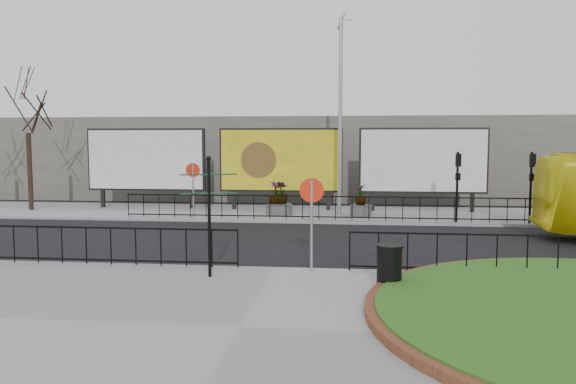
# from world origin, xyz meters

# --- Properties ---
(ground) EXTENTS (90.00, 90.00, 0.00)m
(ground) POSITION_xyz_m (0.00, 0.00, 0.00)
(ground) COLOR black
(ground) RESTS_ON ground
(pavement_near) EXTENTS (30.00, 10.00, 0.12)m
(pavement_near) POSITION_xyz_m (0.00, -5.00, 0.06)
(pavement_near) COLOR gray
(pavement_near) RESTS_ON ground
(pavement_far) EXTENTS (44.00, 6.00, 0.12)m
(pavement_far) POSITION_xyz_m (0.00, 12.00, 0.06)
(pavement_far) COLOR gray
(pavement_far) RESTS_ON ground
(railing_near_left) EXTENTS (10.00, 0.10, 1.10)m
(railing_near_left) POSITION_xyz_m (-6.00, -0.30, 0.67)
(railing_near_left) COLOR black
(railing_near_left) RESTS_ON pavement_near
(railing_near_right) EXTENTS (9.00, 0.10, 1.10)m
(railing_near_right) POSITION_xyz_m (6.50, -0.30, 0.67)
(railing_near_right) COLOR black
(railing_near_right) RESTS_ON pavement_near
(railing_far) EXTENTS (18.00, 0.10, 1.10)m
(railing_far) POSITION_xyz_m (1.00, 9.30, 0.67)
(railing_far) COLOR black
(railing_far) RESTS_ON pavement_far
(speed_sign_far) EXTENTS (0.64, 0.07, 2.47)m
(speed_sign_far) POSITION_xyz_m (-5.00, 9.40, 1.92)
(speed_sign_far) COLOR gray
(speed_sign_far) RESTS_ON pavement_far
(speed_sign_near) EXTENTS (0.64, 0.07, 2.47)m
(speed_sign_near) POSITION_xyz_m (1.00, -0.40, 1.92)
(speed_sign_near) COLOR gray
(speed_sign_near) RESTS_ON pavement_near
(billboard_left) EXTENTS (6.20, 0.31, 4.10)m
(billboard_left) POSITION_xyz_m (-8.50, 12.97, 2.60)
(billboard_left) COLOR black
(billboard_left) RESTS_ON pavement_far
(billboard_mid) EXTENTS (6.20, 0.31, 4.10)m
(billboard_mid) POSITION_xyz_m (-1.50, 12.97, 2.60)
(billboard_mid) COLOR black
(billboard_mid) RESTS_ON pavement_far
(billboard_right) EXTENTS (6.20, 0.31, 4.10)m
(billboard_right) POSITION_xyz_m (5.50, 12.97, 2.60)
(billboard_right) COLOR black
(billboard_right) RESTS_ON pavement_far
(lamp_post) EXTENTS (0.74, 0.18, 9.23)m
(lamp_post) POSITION_xyz_m (1.51, 11.00, 4.83)
(lamp_post) COLOR gray
(lamp_post) RESTS_ON pavement_far
(signal_pole_a) EXTENTS (0.22, 0.26, 3.00)m
(signal_pole_a) POSITION_xyz_m (6.50, 9.34, 2.10)
(signal_pole_a) COLOR black
(signal_pole_a) RESTS_ON pavement_far
(signal_pole_b) EXTENTS (0.22, 0.26, 3.00)m
(signal_pole_b) POSITION_xyz_m (9.50, 9.34, 2.10)
(signal_pole_b) COLOR black
(signal_pole_b) RESTS_ON pavement_far
(tree_left) EXTENTS (2.00, 2.00, 7.00)m
(tree_left) POSITION_xyz_m (-14.00, 11.50, 3.62)
(tree_left) COLOR #2D2119
(tree_left) RESTS_ON pavement_far
(building_backdrop) EXTENTS (40.00, 10.00, 5.00)m
(building_backdrop) POSITION_xyz_m (0.00, 22.00, 2.50)
(building_backdrop) COLOR #6A655C
(building_backdrop) RESTS_ON ground
(fingerpost_sign) EXTENTS (1.41, 0.71, 3.06)m
(fingerpost_sign) POSITION_xyz_m (-1.53, -1.26, 1.97)
(fingerpost_sign) COLOR black
(fingerpost_sign) RESTS_ON pavement_near
(litter_bin) EXTENTS (0.62, 0.62, 1.03)m
(litter_bin) POSITION_xyz_m (2.92, -1.93, 0.64)
(litter_bin) COLOR black
(litter_bin) RESTS_ON pavement_near
(planter_a) EXTENTS (0.90, 0.90, 1.55)m
(planter_a) POSITION_xyz_m (-1.50, 11.00, 0.75)
(planter_a) COLOR #4C4C4F
(planter_a) RESTS_ON pavement_far
(planter_b) EXTENTS (0.99, 0.99, 1.58)m
(planter_b) POSITION_xyz_m (-1.20, 11.00, 0.72)
(planter_b) COLOR #4C4C4F
(planter_b) RESTS_ON pavement_far
(planter_c) EXTENTS (0.99, 0.99, 1.47)m
(planter_c) POSITION_xyz_m (2.48, 10.95, 0.64)
(planter_c) COLOR #4C4C4F
(planter_c) RESTS_ON pavement_far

